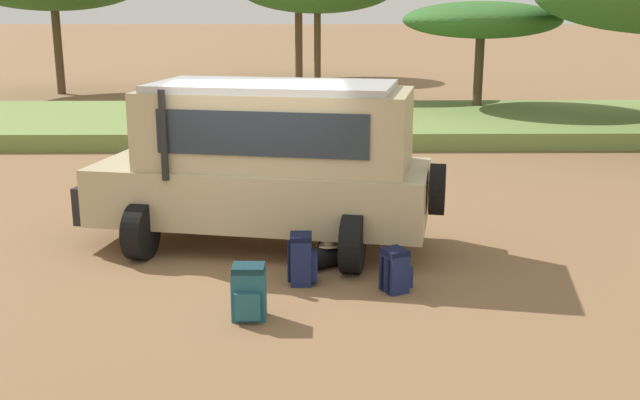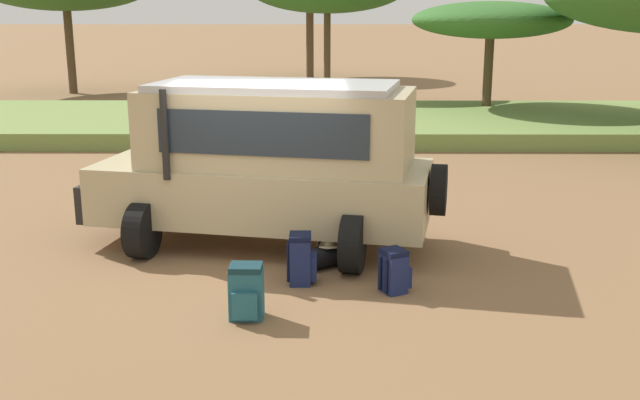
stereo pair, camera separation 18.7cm
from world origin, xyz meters
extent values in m
plane|color=olive|center=(0.00, 0.00, 0.00)|extent=(320.00, 320.00, 0.00)
cube|color=olive|center=(0.00, 11.77, 0.22)|extent=(120.00, 7.00, 0.44)
cube|color=tan|center=(0.04, 0.77, 0.82)|extent=(5.18, 2.84, 0.84)
cube|color=tan|center=(0.28, 0.72, 1.79)|extent=(4.10, 2.52, 1.10)
cube|color=#232D38|center=(-1.21, 1.03, 1.74)|extent=(0.37, 1.54, 0.77)
cube|color=#232D38|center=(0.10, -0.16, 1.84)|extent=(2.89, 0.63, 0.60)
cube|color=#232D38|center=(0.46, 1.61, 1.84)|extent=(2.89, 0.63, 0.60)
cube|color=#B7B7B7|center=(0.23, 0.73, 2.39)|extent=(3.70, 2.36, 0.10)
cube|color=black|center=(-2.48, 1.29, 0.65)|extent=(0.48, 1.61, 0.56)
cylinder|color=black|center=(-1.24, 0.04, 1.79)|extent=(0.10, 0.10, 1.25)
cylinder|color=black|center=(-1.64, 0.13, 0.40)|extent=(0.43, 0.84, 0.80)
cylinder|color=black|center=(-1.26, 2.03, 0.40)|extent=(0.43, 0.84, 0.80)
cylinder|color=black|center=(1.33, -0.48, 0.40)|extent=(0.43, 0.84, 0.80)
cylinder|color=black|center=(1.72, 1.42, 0.40)|extent=(0.43, 0.84, 0.80)
cylinder|color=black|center=(2.58, 0.25, 0.97)|extent=(0.36, 0.77, 0.74)
cube|color=navy|center=(0.64, -0.90, 0.30)|extent=(0.27, 0.36, 0.60)
cube|color=navy|center=(0.81, -0.90, 0.22)|extent=(0.08, 0.27, 0.33)
cube|color=black|center=(0.64, -0.90, 0.63)|extent=(0.28, 0.34, 0.07)
cylinder|color=black|center=(0.49, -0.82, 0.30)|extent=(0.04, 0.04, 0.51)
cylinder|color=black|center=(0.49, -0.98, 0.30)|extent=(0.04, 0.04, 0.51)
cube|color=navy|center=(1.82, -1.21, 0.25)|extent=(0.37, 0.40, 0.49)
cube|color=navy|center=(1.97, -1.13, 0.19)|extent=(0.18, 0.25, 0.27)
cube|color=black|center=(1.82, -1.21, 0.52)|extent=(0.38, 0.39, 0.07)
cylinder|color=black|center=(1.65, -1.21, 0.25)|extent=(0.04, 0.04, 0.42)
cylinder|color=black|center=(1.72, -1.34, 0.25)|extent=(0.04, 0.04, 0.42)
cube|color=#235B6B|center=(0.06, -2.03, 0.29)|extent=(0.39, 0.29, 0.58)
cube|color=#235B6B|center=(0.05, -2.21, 0.22)|extent=(0.29, 0.09, 0.32)
cube|color=#13323A|center=(0.06, -2.03, 0.61)|extent=(0.37, 0.31, 0.07)
cylinder|color=#13323A|center=(0.15, -1.87, 0.29)|extent=(0.04, 0.04, 0.49)
cylinder|color=#13323A|center=(-0.03, -1.87, 0.29)|extent=(0.04, 0.04, 0.49)
cylinder|color=black|center=(0.93, -0.31, 0.15)|extent=(0.67, 0.58, 0.30)
sphere|color=black|center=(1.18, -0.15, 0.15)|extent=(0.30, 0.30, 0.30)
sphere|color=black|center=(0.67, -0.47, 0.15)|extent=(0.30, 0.30, 0.30)
torus|color=black|center=(0.93, -0.31, 0.32)|extent=(0.15, 0.11, 0.16)
cylinder|color=beige|center=(1.01, -0.26, 0.31)|extent=(0.34, 0.34, 0.02)
cylinder|color=beige|center=(1.01, -0.26, 0.36)|extent=(0.17, 0.17, 0.09)
cylinder|color=brown|center=(-9.58, 21.41, 1.75)|extent=(0.34, 0.34, 3.50)
cylinder|color=brown|center=(0.23, 28.92, 1.92)|extent=(0.38, 0.38, 3.83)
cylinder|color=brown|center=(1.07, 18.34, 1.71)|extent=(0.25, 0.25, 3.42)
cylinder|color=brown|center=(6.15, 13.92, 1.31)|extent=(0.29, 0.29, 2.63)
ellipsoid|color=#336628|center=(6.15, 13.92, 3.12)|extent=(4.92, 5.16, 1.15)
camera|label=1|loc=(0.76, -10.07, 3.47)|focal=42.00mm
camera|label=2|loc=(0.94, -10.07, 3.47)|focal=42.00mm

